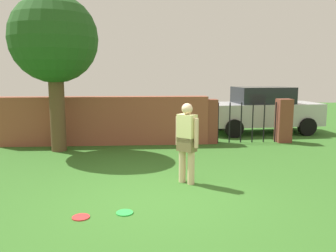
% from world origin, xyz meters
% --- Properties ---
extents(ground_plane, '(40.00, 40.00, 0.00)m').
position_xyz_m(ground_plane, '(0.00, 0.00, 0.00)').
color(ground_plane, '#336623').
extents(brick_wall, '(6.45, 0.50, 1.50)m').
position_xyz_m(brick_wall, '(-1.50, 4.95, 0.75)').
color(brick_wall, brown).
rests_on(brick_wall, ground).
extents(tree, '(2.43, 2.43, 4.37)m').
position_xyz_m(tree, '(-2.72, 4.11, 3.10)').
color(tree, brown).
rests_on(tree, ground).
extents(person, '(0.42, 0.41, 1.62)m').
position_xyz_m(person, '(0.61, 0.93, 0.90)').
color(person, beige).
rests_on(person, ground).
extents(fence_gate, '(2.86, 0.44, 1.40)m').
position_xyz_m(fence_gate, '(3.04, 4.95, 0.70)').
color(fence_gate, brown).
rests_on(fence_gate, ground).
extents(car, '(4.32, 2.18, 1.72)m').
position_xyz_m(car, '(4.14, 6.76, 0.86)').
color(car, '#B7B7BC').
rests_on(car, ground).
extents(frisbee_red, '(0.27, 0.27, 0.02)m').
position_xyz_m(frisbee_red, '(-1.22, -0.65, 0.01)').
color(frisbee_red, red).
rests_on(frisbee_red, ground).
extents(frisbee_green, '(0.27, 0.27, 0.02)m').
position_xyz_m(frisbee_green, '(-0.55, -0.53, 0.01)').
color(frisbee_green, green).
rests_on(frisbee_green, ground).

